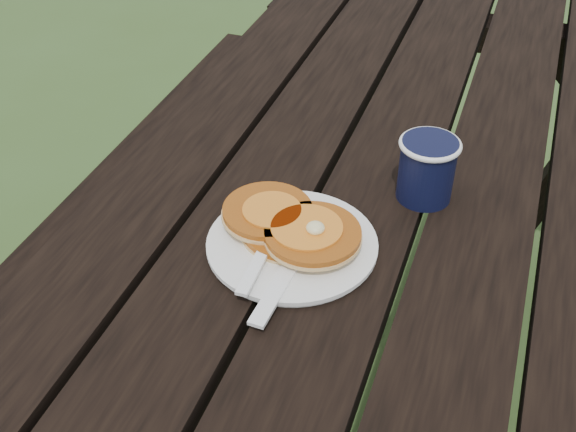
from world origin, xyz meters
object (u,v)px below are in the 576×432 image
(picnic_table, at_px, (374,320))
(pancake_stack, at_px, (291,225))
(plate, at_px, (292,245))
(coffee_cup, at_px, (427,166))

(picnic_table, bearing_deg, pancake_stack, -106.52)
(plate, bearing_deg, pancake_stack, 114.88)
(plate, height_order, coffee_cup, coffee_cup)
(picnic_table, bearing_deg, coffee_cup, -57.49)
(picnic_table, distance_m, plate, 0.48)
(picnic_table, bearing_deg, plate, -104.43)
(plate, height_order, pancake_stack, pancake_stack)
(pancake_stack, relative_size, coffee_cup, 2.10)
(picnic_table, height_order, plate, plate)
(picnic_table, xyz_separation_m, coffee_cup, (0.07, -0.11, 0.43))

